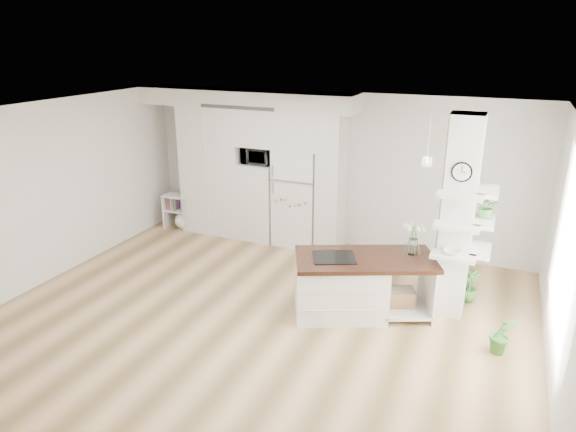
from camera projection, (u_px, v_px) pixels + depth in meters
name	position (u px, v px, depth m)	size (l,w,h in m)	color
floor	(259.00, 318.00, 6.88)	(7.00, 6.00, 0.01)	tan
room	(256.00, 185.00, 6.27)	(7.04, 6.04, 2.72)	white
cabinet_wall	(251.00, 158.00, 9.23)	(4.00, 0.71, 2.70)	white
refrigerator	(298.00, 197.00, 9.11)	(0.78, 0.69, 1.75)	white
column	(463.00, 221.00, 6.53)	(0.69, 0.90, 2.70)	silver
window	(568.00, 247.00, 5.35)	(2.40, 2.40, 0.00)	white
pendant_light	(399.00, 175.00, 5.67)	(0.12, 0.12, 0.10)	white
kitchen_island	(349.00, 284.00, 6.88)	(2.02, 1.54, 1.39)	white
bookshelf	(181.00, 214.00, 10.00)	(0.60, 0.37, 0.68)	white
floor_plant_a	(502.00, 335.00, 6.04)	(0.28, 0.22, 0.51)	#3A7D32
floor_plant_b	(469.00, 286.00, 7.27)	(0.26, 0.26, 0.47)	#3A7D32
microwave	(258.00, 155.00, 9.11)	(0.54, 0.37, 0.30)	#2D2D2D
shelf_plant	(487.00, 207.00, 6.52)	(0.27, 0.23, 0.30)	#3A7D32
decor_bowl	(452.00, 252.00, 6.47)	(0.22, 0.22, 0.05)	white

